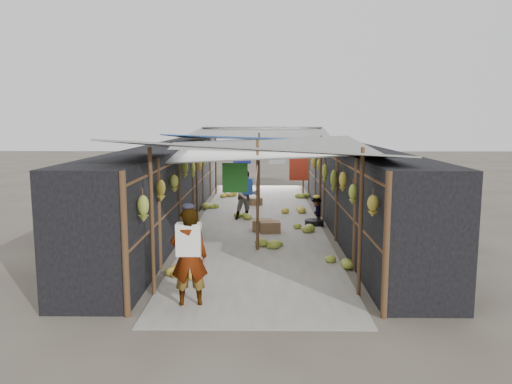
{
  "coord_description": "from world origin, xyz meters",
  "views": [
    {
      "loc": [
        0.1,
        -8.42,
        3.06
      ],
      "look_at": [
        -0.05,
        4.0,
        1.25
      ],
      "focal_mm": 35.0,
      "sensor_mm": 36.0,
      "label": 1
    }
  ],
  "objects_px": {
    "black_basin": "(314,223)",
    "vendor_seated": "(316,211)",
    "shopper_blue": "(246,195)",
    "vendor_elderly": "(189,257)",
    "crate_near": "(262,226)"
  },
  "relations": [
    {
      "from": "black_basin",
      "to": "vendor_seated",
      "type": "relative_size",
      "value": 0.66
    },
    {
      "from": "crate_near",
      "to": "black_basin",
      "type": "height_order",
      "value": "crate_near"
    },
    {
      "from": "shopper_blue",
      "to": "black_basin",
      "type": "bearing_deg",
      "value": -42.43
    },
    {
      "from": "crate_near",
      "to": "shopper_blue",
      "type": "xyz_separation_m",
      "value": [
        -0.49,
        1.64,
        0.59
      ]
    },
    {
      "from": "shopper_blue",
      "to": "vendor_seated",
      "type": "distance_m",
      "value": 2.25
    },
    {
      "from": "black_basin",
      "to": "vendor_seated",
      "type": "bearing_deg",
      "value": 11.32
    },
    {
      "from": "black_basin",
      "to": "vendor_seated",
      "type": "xyz_separation_m",
      "value": [
        0.06,
        0.01,
        0.33
      ]
    },
    {
      "from": "black_basin",
      "to": "vendor_seated",
      "type": "distance_m",
      "value": 0.34
    },
    {
      "from": "shopper_blue",
      "to": "crate_near",
      "type": "bearing_deg",
      "value": -93.02
    },
    {
      "from": "vendor_elderly",
      "to": "shopper_blue",
      "type": "height_order",
      "value": "vendor_elderly"
    },
    {
      "from": "black_basin",
      "to": "vendor_elderly",
      "type": "xyz_separation_m",
      "value": [
        -2.72,
        -6.33,
        0.75
      ]
    },
    {
      "from": "shopper_blue",
      "to": "vendor_seated",
      "type": "relative_size",
      "value": 1.82
    },
    {
      "from": "black_basin",
      "to": "vendor_elderly",
      "type": "distance_m",
      "value": 6.93
    },
    {
      "from": "crate_near",
      "to": "vendor_elderly",
      "type": "relative_size",
      "value": 0.33
    },
    {
      "from": "crate_near",
      "to": "black_basin",
      "type": "relative_size",
      "value": 1.0
    }
  ]
}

